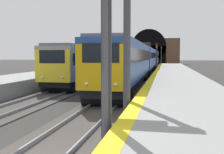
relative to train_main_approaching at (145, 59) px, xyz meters
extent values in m
cube|color=yellow|center=(-36.39, -2.27, -1.23)|extent=(112.00, 0.50, 0.01)
cube|color=#264C99|center=(-19.45, 0.00, 0.11)|extent=(19.13, 2.87, 2.78)
cube|color=black|center=(-19.45, 0.00, 0.54)|extent=(18.37, 2.90, 0.94)
cube|color=slate|center=(-19.45, 0.00, 1.60)|extent=(18.56, 2.45, 0.20)
cube|color=black|center=(-19.45, 0.00, -1.47)|extent=(18.75, 2.53, 0.54)
cylinder|color=black|center=(-28.02, -0.04, -1.82)|extent=(0.99, 2.56, 0.98)
cylinder|color=black|center=(-26.22, -0.03, -1.82)|extent=(0.99, 2.56, 0.98)
cylinder|color=black|center=(-12.68, 0.03, -1.82)|extent=(0.99, 2.56, 0.98)
cylinder|color=black|center=(-10.88, 0.04, -1.82)|extent=(0.99, 2.56, 0.98)
cube|color=#E5B20F|center=(-29.05, -0.05, -0.08)|extent=(0.13, 2.66, 2.40)
cube|color=black|center=(-29.10, -0.05, 0.67)|extent=(0.05, 1.94, 1.00)
sphere|color=#F2EACC|center=(-29.10, -0.81, -0.93)|extent=(0.20, 0.20, 0.20)
sphere|color=#F2EACC|center=(-29.11, 0.72, -0.93)|extent=(0.20, 0.20, 0.20)
cube|color=#264C99|center=(0.16, 0.00, 0.11)|extent=(19.13, 2.87, 2.78)
cube|color=black|center=(0.16, 0.00, 0.56)|extent=(18.37, 2.90, 0.78)
cube|color=slate|center=(0.16, 0.00, 1.60)|extent=(18.56, 2.45, 0.20)
cube|color=black|center=(0.16, 0.00, -1.47)|extent=(18.75, 2.53, 0.54)
cylinder|color=black|center=(-8.06, -0.04, -1.82)|extent=(0.99, 2.56, 0.98)
cylinder|color=black|center=(-6.26, -0.03, -1.82)|extent=(0.99, 2.56, 0.98)
cylinder|color=black|center=(6.57, 0.03, -1.82)|extent=(0.99, 2.56, 0.98)
cylinder|color=black|center=(8.37, 0.04, -1.82)|extent=(0.99, 2.56, 0.98)
cube|color=#264C99|center=(19.76, 0.00, 0.11)|extent=(19.13, 2.87, 2.78)
cube|color=black|center=(19.76, 0.00, 0.40)|extent=(18.37, 2.90, 0.86)
cube|color=slate|center=(19.76, 0.00, 1.60)|extent=(18.56, 2.45, 0.20)
cube|color=black|center=(19.76, 0.00, -1.47)|extent=(18.75, 2.53, 0.54)
cylinder|color=black|center=(11.35, -0.04, -1.82)|extent=(0.99, 2.56, 0.98)
cylinder|color=black|center=(13.15, -0.03, -1.82)|extent=(0.99, 2.56, 0.98)
cylinder|color=black|center=(26.38, 0.03, -1.82)|extent=(0.99, 2.56, 0.98)
cylinder|color=black|center=(28.18, 0.04, -1.82)|extent=(0.99, 2.56, 0.98)
cube|color=black|center=(0.16, 0.00, 2.15)|extent=(1.31, 1.67, 0.90)
cube|color=gray|center=(-15.13, 4.58, -0.06)|extent=(18.62, 2.81, 2.62)
cube|color=black|center=(-15.13, 4.58, 0.27)|extent=(17.87, 2.84, 0.87)
cube|color=slate|center=(-15.13, 4.58, 1.35)|extent=(18.06, 2.39, 0.20)
cube|color=black|center=(-15.13, 4.58, -1.55)|extent=(18.24, 2.48, 0.49)
cylinder|color=black|center=(-23.44, 4.60, -1.86)|extent=(0.89, 2.54, 0.88)
cylinder|color=black|center=(-21.64, 4.60, -1.86)|extent=(0.89, 2.54, 0.88)
cylinder|color=black|center=(-8.62, 4.56, -1.86)|extent=(0.89, 2.54, 0.88)
cylinder|color=black|center=(-6.82, 4.56, -1.86)|extent=(0.89, 2.54, 0.88)
cube|color=yellow|center=(-24.48, 4.60, -0.21)|extent=(0.13, 2.65, 2.32)
cube|color=black|center=(-24.53, 4.60, 0.46)|extent=(0.04, 1.93, 0.94)
sphere|color=#F2EACC|center=(-24.54, 3.84, -1.02)|extent=(0.20, 0.20, 0.20)
sphere|color=#F2EACC|center=(-24.54, 5.36, -1.02)|extent=(0.20, 0.20, 0.20)
cube|color=gray|center=(4.03, 4.58, -0.06)|extent=(18.62, 2.81, 2.62)
cube|color=black|center=(4.03, 4.58, 0.21)|extent=(17.87, 2.84, 0.84)
cube|color=slate|center=(4.03, 4.58, 1.35)|extent=(18.06, 2.39, 0.20)
cube|color=black|center=(4.03, 4.58, -1.55)|extent=(18.24, 2.48, 0.49)
cylinder|color=black|center=(-3.96, 4.60, -1.86)|extent=(0.89, 2.54, 0.88)
cylinder|color=black|center=(-2.16, 4.59, -1.86)|extent=(0.89, 2.54, 0.88)
cylinder|color=black|center=(10.21, 4.56, -1.86)|extent=(0.89, 2.54, 0.88)
cylinder|color=black|center=(12.01, 4.56, -1.86)|extent=(0.89, 2.54, 0.88)
cube|color=black|center=(4.03, 4.58, 1.90)|extent=(1.30, 1.66, 0.90)
cylinder|color=#4C4C54|center=(-35.68, -1.78, -0.03)|extent=(0.16, 0.16, 4.55)
cube|color=#4C4C54|center=(-35.54, -1.78, -0.03)|extent=(0.04, 0.28, 4.10)
cylinder|color=#38383D|center=(2.15, -1.78, -0.38)|extent=(0.16, 0.16, 3.85)
cube|color=black|center=(2.15, -1.78, 2.07)|extent=(0.20, 0.38, 1.05)
cube|color=#38383D|center=(2.29, -1.78, -0.38)|extent=(0.04, 0.28, 3.46)
sphere|color=red|center=(2.02, -1.78, 2.39)|extent=(0.20, 0.20, 0.20)
sphere|color=yellow|center=(2.02, -1.78, 2.09)|extent=(0.20, 0.20, 0.20)
sphere|color=green|center=(2.02, -1.78, 1.79)|extent=(0.20, 0.20, 0.20)
cylinder|color=#38383D|center=(43.28, -1.78, 0.04)|extent=(0.16, 0.16, 4.70)
cube|color=black|center=(43.28, -1.78, 2.92)|extent=(0.20, 0.38, 1.05)
cube|color=#38383D|center=(43.42, -1.78, 0.04)|extent=(0.04, 0.28, 4.23)
sphere|color=red|center=(43.15, -1.78, 3.24)|extent=(0.20, 0.20, 0.20)
sphere|color=yellow|center=(43.15, -1.78, 2.94)|extent=(0.20, 0.20, 0.20)
sphere|color=green|center=(43.15, -1.78, 2.64)|extent=(0.20, 0.20, 0.20)
cylinder|color=#3F3F47|center=(-32.03, -1.82, 0.89)|extent=(0.28, 0.28, 6.40)
cube|color=brown|center=(47.84, 2.29, 1.90)|extent=(2.96, 19.75, 8.42)
cube|color=black|center=(46.31, 2.29, 0.64)|extent=(0.12, 11.06, 5.89)
cylinder|color=black|center=(46.31, 2.29, 3.59)|extent=(0.12, 11.06, 11.06)
camera|label=1|loc=(-42.44, -3.32, 0.54)|focal=43.33mm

